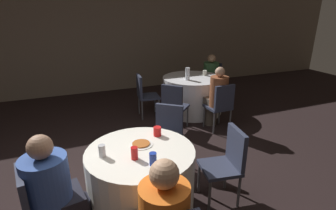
% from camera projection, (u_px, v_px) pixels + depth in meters
% --- Properties ---
extents(wall_back, '(16.00, 0.06, 2.80)m').
position_uv_depth(wall_back, '(77.00, 38.00, 6.41)').
color(wall_back, '#7A6B5B').
rests_on(wall_back, ground_plane).
extents(table_near, '(1.10, 1.10, 0.75)m').
position_uv_depth(table_near, '(142.00, 182.00, 2.73)').
color(table_near, white).
rests_on(table_near, ground_plane).
extents(table_far, '(1.25, 1.25, 0.75)m').
position_uv_depth(table_far, '(192.00, 95.00, 5.53)').
color(table_far, silver).
rests_on(table_far, ground_plane).
extents(chair_near_west, '(0.47, 0.47, 0.87)m').
position_uv_depth(chair_near_west, '(39.00, 205.00, 2.21)').
color(chair_near_west, '#2D3347').
rests_on(chair_near_west, ground_plane).
extents(chair_near_northeast, '(0.56, 0.56, 0.87)m').
position_uv_depth(chair_near_northeast, '(168.00, 131.00, 3.55)').
color(chair_near_northeast, '#2D3347').
rests_on(chair_near_northeast, ground_plane).
extents(chair_near_east, '(0.46, 0.46, 0.87)m').
position_uv_depth(chair_near_east, '(228.00, 159.00, 2.89)').
color(chair_near_east, '#2D3347').
rests_on(chair_near_east, ground_plane).
extents(chair_far_west, '(0.44, 0.44, 0.87)m').
position_uv_depth(chair_far_west, '(144.00, 92.00, 5.21)').
color(chair_far_west, '#2D3347').
rests_on(chair_far_west, ground_plane).
extents(chair_far_northeast, '(0.56, 0.56, 0.87)m').
position_uv_depth(chair_far_northeast, '(212.00, 78.00, 6.30)').
color(chair_far_northeast, '#2D3347').
rests_on(chair_far_northeast, ground_plane).
extents(chair_far_south, '(0.41, 0.42, 0.87)m').
position_uv_depth(chair_far_south, '(221.00, 103.00, 4.59)').
color(chair_far_south, '#2D3347').
rests_on(chair_far_south, ground_plane).
extents(chair_far_southwest, '(0.57, 0.57, 0.87)m').
position_uv_depth(chair_far_southwest, '(174.00, 103.00, 4.59)').
color(chair_far_southwest, '#2D3347').
rests_on(chair_far_southwest, ground_plane).
extents(person_blue_shirt, '(0.53, 0.41, 1.15)m').
position_uv_depth(person_blue_shirt, '(56.00, 192.00, 2.25)').
color(person_blue_shirt, black).
rests_on(person_blue_shirt, ground_plane).
extents(person_green_jacket, '(0.50, 0.48, 1.09)m').
position_uv_depth(person_green_jacket, '(210.00, 77.00, 6.16)').
color(person_green_jacket, '#33384C').
rests_on(person_green_jacket, ground_plane).
extents(person_floral_shirt, '(0.32, 0.50, 1.15)m').
position_uv_depth(person_floral_shirt, '(216.00, 98.00, 4.71)').
color(person_floral_shirt, '#4C4238').
rests_on(person_floral_shirt, ground_plane).
extents(pizza_plate_near, '(0.25, 0.25, 0.02)m').
position_uv_depth(pizza_plate_near, '(141.00, 144.00, 2.72)').
color(pizza_plate_near, white).
rests_on(pizza_plate_near, table_near).
extents(soda_can_silver, '(0.07, 0.07, 0.12)m').
position_uv_depth(soda_can_silver, '(102.00, 151.00, 2.48)').
color(soda_can_silver, silver).
rests_on(soda_can_silver, table_near).
extents(soda_can_red, '(0.07, 0.07, 0.12)m').
position_uv_depth(soda_can_red, '(134.00, 153.00, 2.44)').
color(soda_can_red, red).
rests_on(soda_can_red, table_near).
extents(soda_can_blue, '(0.07, 0.07, 0.12)m').
position_uv_depth(soda_can_blue, '(153.00, 159.00, 2.34)').
color(soda_can_blue, '#1E38A5').
rests_on(soda_can_blue, table_near).
extents(cup_near, '(0.09, 0.09, 0.10)m').
position_uv_depth(cup_near, '(157.00, 131.00, 2.89)').
color(cup_near, red).
rests_on(cup_near, table_near).
extents(bottle_far, '(0.09, 0.09, 0.24)m').
position_uv_depth(bottle_far, '(188.00, 74.00, 5.16)').
color(bottle_far, silver).
rests_on(bottle_far, table_far).
extents(cup_far, '(0.09, 0.09, 0.11)m').
position_uv_depth(cup_far, '(205.00, 73.00, 5.54)').
color(cup_far, silver).
rests_on(cup_far, table_far).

